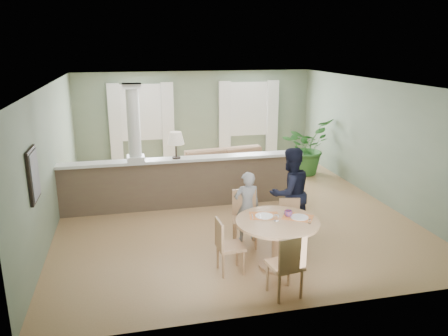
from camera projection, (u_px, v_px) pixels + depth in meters
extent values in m
plane|color=tan|center=(226.00, 206.00, 9.63)|extent=(8.00, 8.00, 0.00)
cube|color=gray|center=(196.00, 117.00, 13.01)|extent=(7.00, 0.02, 2.70)
cube|color=gray|center=(52.00, 156.00, 8.52)|extent=(0.02, 8.00, 2.70)
cube|color=gray|center=(375.00, 139.00, 10.01)|extent=(0.02, 8.00, 2.70)
cube|color=gray|center=(298.00, 217.00, 5.51)|extent=(7.00, 0.02, 2.70)
cube|color=white|center=(227.00, 82.00, 8.89)|extent=(7.00, 8.00, 0.02)
cube|color=white|center=(141.00, 112.00, 12.59)|extent=(1.10, 0.02, 1.50)
cube|color=white|center=(141.00, 113.00, 12.57)|extent=(1.22, 0.04, 1.62)
cube|color=white|center=(248.00, 109.00, 13.27)|extent=(1.10, 0.02, 1.50)
cube|color=white|center=(248.00, 109.00, 13.25)|extent=(1.22, 0.04, 1.62)
cube|color=white|center=(115.00, 124.00, 12.43)|extent=(0.35, 0.10, 2.30)
cube|color=white|center=(168.00, 122.00, 12.75)|extent=(0.35, 0.10, 2.30)
cube|color=white|center=(225.00, 120.00, 13.11)|extent=(0.35, 0.10, 2.30)
cube|color=white|center=(272.00, 118.00, 13.43)|extent=(0.35, 0.10, 2.30)
cube|color=black|center=(33.00, 175.00, 6.59)|extent=(0.04, 0.62, 0.82)
cube|color=slate|center=(35.00, 175.00, 6.60)|extent=(0.02, 0.52, 0.72)
cube|color=brown|center=(184.00, 184.00, 9.49)|extent=(5.20, 0.22, 1.05)
cube|color=white|center=(183.00, 159.00, 9.33)|extent=(5.32, 0.36, 0.06)
cube|color=white|center=(136.00, 158.00, 9.10)|extent=(0.36, 0.36, 0.10)
cylinder|color=white|center=(134.00, 123.00, 8.89)|extent=(0.26, 0.26, 1.39)
cube|color=white|center=(132.00, 86.00, 8.69)|extent=(0.38, 0.38, 0.10)
cylinder|color=black|center=(176.00, 158.00, 9.29)|extent=(0.18, 0.18, 0.03)
cylinder|color=black|center=(176.00, 151.00, 9.25)|extent=(0.03, 0.03, 0.28)
cone|color=white|center=(176.00, 138.00, 9.17)|extent=(0.36, 0.36, 0.26)
imported|color=#987853|center=(229.00, 166.00, 11.33)|extent=(2.86, 1.42, 0.80)
imported|color=#2F6629|center=(306.00, 147.00, 11.91)|extent=(1.79, 1.76, 1.51)
cylinder|color=tan|center=(276.00, 265.00, 7.04)|extent=(0.55, 0.55, 0.04)
cylinder|color=tan|center=(277.00, 244.00, 6.93)|extent=(0.15, 0.15, 0.71)
cylinder|color=tan|center=(277.00, 222.00, 6.83)|extent=(1.32, 1.32, 0.04)
cube|color=#D4402F|center=(264.00, 216.00, 7.01)|extent=(0.53, 0.43, 0.01)
cube|color=#D4402F|center=(298.00, 217.00, 6.95)|extent=(0.58, 0.54, 0.01)
cylinder|color=white|center=(264.00, 216.00, 6.97)|extent=(0.29, 0.29, 0.01)
cylinder|color=white|center=(299.00, 217.00, 6.93)|extent=(0.29, 0.29, 0.01)
cylinder|color=white|center=(276.00, 218.00, 6.79)|extent=(0.08, 0.08, 0.10)
cube|color=silver|center=(261.00, 217.00, 6.92)|extent=(0.06, 0.19, 0.00)
cube|color=silver|center=(252.00, 216.00, 6.96)|extent=(0.06, 0.23, 0.00)
cylinder|color=white|center=(310.00, 222.00, 6.69)|extent=(0.04, 0.04, 0.07)
cylinder|color=silver|center=(310.00, 219.00, 6.68)|extent=(0.04, 0.04, 0.01)
imported|color=#243FA8|center=(288.00, 214.00, 6.96)|extent=(0.16, 0.16, 0.10)
cube|color=tan|center=(245.00, 220.00, 7.66)|extent=(0.51, 0.51, 0.05)
cylinder|color=tan|center=(236.00, 238.00, 7.55)|extent=(0.04, 0.04, 0.45)
cylinder|color=tan|center=(256.00, 237.00, 7.57)|extent=(0.04, 0.04, 0.45)
cylinder|color=tan|center=(234.00, 229.00, 7.89)|extent=(0.04, 0.04, 0.45)
cylinder|color=tan|center=(254.00, 229.00, 7.91)|extent=(0.04, 0.04, 0.45)
cube|color=tan|center=(244.00, 202.00, 7.78)|extent=(0.42, 0.11, 0.48)
cube|color=tan|center=(290.00, 225.00, 7.60)|extent=(0.46, 0.46, 0.05)
cylinder|color=tan|center=(282.00, 241.00, 7.50)|extent=(0.04, 0.04, 0.39)
cylinder|color=tan|center=(300.00, 241.00, 7.51)|extent=(0.04, 0.04, 0.39)
cylinder|color=tan|center=(280.00, 233.00, 7.80)|extent=(0.04, 0.04, 0.39)
cylinder|color=tan|center=(297.00, 233.00, 7.81)|extent=(0.04, 0.04, 0.39)
cube|color=tan|center=(289.00, 209.00, 7.70)|extent=(0.37, 0.11, 0.42)
cube|color=tan|center=(285.00, 265.00, 6.13)|extent=(0.50, 0.50, 0.05)
cylinder|color=tan|center=(289.00, 272.00, 6.42)|extent=(0.04, 0.04, 0.45)
cylinder|color=tan|center=(267.00, 277.00, 6.29)|extent=(0.04, 0.04, 0.45)
cylinder|color=tan|center=(301.00, 284.00, 6.10)|extent=(0.04, 0.04, 0.45)
cylinder|color=tan|center=(279.00, 289.00, 5.98)|extent=(0.04, 0.04, 0.45)
cube|color=tan|center=(293.00, 254.00, 5.88)|extent=(0.42, 0.11, 0.48)
cube|color=tan|center=(230.00, 247.00, 6.77)|extent=(0.43, 0.43, 0.05)
cylinder|color=tan|center=(244.00, 263.00, 6.72)|extent=(0.04, 0.04, 0.41)
cylinder|color=tan|center=(237.00, 254.00, 7.02)|extent=(0.04, 0.04, 0.41)
cylinder|color=tan|center=(223.00, 266.00, 6.64)|extent=(0.04, 0.04, 0.41)
cylinder|color=tan|center=(218.00, 256.00, 6.93)|extent=(0.04, 0.04, 0.41)
cube|color=tan|center=(219.00, 234.00, 6.65)|extent=(0.06, 0.38, 0.44)
imported|color=gray|center=(247.00, 207.00, 7.81)|extent=(0.48, 0.31, 1.30)
imported|color=black|center=(290.00, 193.00, 7.93)|extent=(0.95, 0.82, 1.69)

